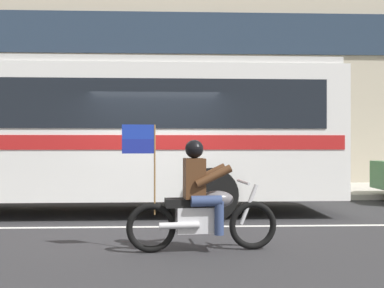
{
  "coord_description": "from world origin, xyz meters",
  "views": [
    {
      "loc": [
        0.31,
        -9.33,
        1.53
      ],
      "look_at": [
        0.68,
        -0.6,
        1.5
      ],
      "focal_mm": 45.16,
      "sensor_mm": 36.0,
      "label": 1
    }
  ],
  "objects": [
    {
      "name": "transit_bus",
      "position": [
        -2.25,
        1.19,
        1.88
      ],
      "size": [
        12.15,
        2.73,
        3.22
      ],
      "color": "white",
      "rests_on": "ground_plane"
    },
    {
      "name": "motorcycle_with_rider",
      "position": [
        0.72,
        -2.57,
        0.67
      ],
      "size": [
        2.19,
        0.65,
        1.78
      ],
      "color": "black",
      "rests_on": "ground_plane"
    },
    {
      "name": "ground_plane",
      "position": [
        0.0,
        0.0,
        0.0
      ],
      "size": [
        60.0,
        60.0,
        0.0
      ],
      "primitive_type": "plane",
      "color": "#2B2B2D"
    },
    {
      "name": "lane_center_stripe",
      "position": [
        0.0,
        -0.6,
        0.0
      ],
      "size": [
        26.6,
        0.14,
        0.01
      ],
      "primitive_type": "cube",
      "color": "silver",
      "rests_on": "ground_plane"
    },
    {
      "name": "sidewalk_curb",
      "position": [
        0.0,
        5.1,
        0.07
      ],
      "size": [
        28.0,
        3.8,
        0.15
      ],
      "primitive_type": "cube",
      "color": "#B7B2A8",
      "rests_on": "ground_plane"
    },
    {
      "name": "fire_hydrant",
      "position": [
        -2.64,
        3.92,
        0.52
      ],
      "size": [
        0.22,
        0.3,
        0.75
      ],
      "color": "red",
      "rests_on": "sidewalk_curb"
    }
  ]
}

